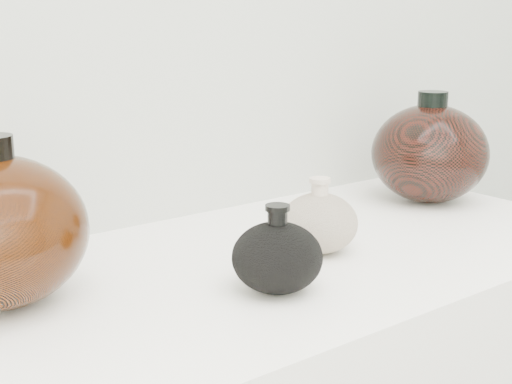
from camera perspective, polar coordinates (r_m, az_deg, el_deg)
black_gourd_vase at (r=0.85m, az=1.71°, el=-5.20°), size 0.14×0.14×0.11m
cream_gourd_vase at (r=0.99m, az=5.07°, el=-2.43°), size 0.13×0.13×0.11m
right_round_pot at (r=1.29m, az=13.72°, el=3.05°), size 0.27×0.27×0.20m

